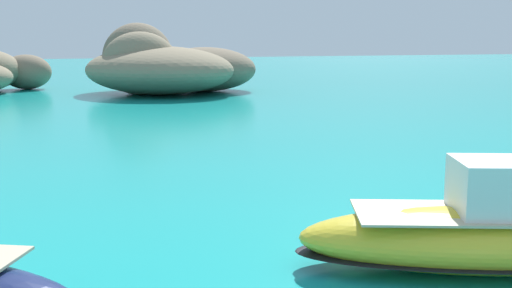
% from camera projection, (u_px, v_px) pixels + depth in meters
% --- Properties ---
extents(islet_large, '(24.49, 22.82, 7.72)m').
position_uv_depth(islet_large, '(165.00, 68.00, 69.96)').
color(islet_large, '#84755B').
rests_on(islet_large, ground).
extents(motorboat_yellow, '(10.17, 6.55, 2.89)m').
position_uv_depth(motorboat_yellow, '(489.00, 234.00, 16.05)').
color(motorboat_yellow, yellow).
rests_on(motorboat_yellow, ground).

